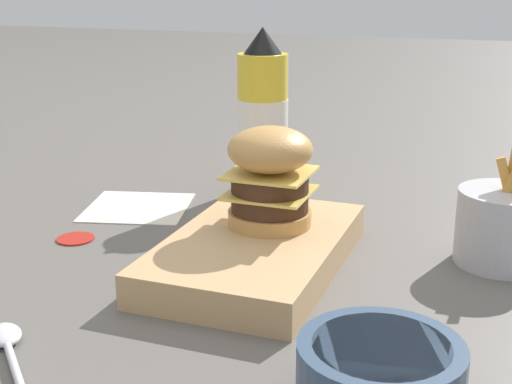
# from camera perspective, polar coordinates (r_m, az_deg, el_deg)

# --- Properties ---
(ground_plane) EXTENTS (6.00, 6.00, 0.00)m
(ground_plane) POSITION_cam_1_polar(r_m,az_deg,el_deg) (0.77, -2.53, -6.68)
(ground_plane) COLOR #5B5651
(serving_board) EXTENTS (0.29, 0.18, 0.04)m
(serving_board) POSITION_cam_1_polar(r_m,az_deg,el_deg) (0.79, 0.00, -4.78)
(serving_board) COLOR tan
(serving_board) RESTS_ON ground_plane
(burger) EXTENTS (0.10, 0.10, 0.11)m
(burger) POSITION_cam_1_polar(r_m,az_deg,el_deg) (0.80, 1.13, 1.30)
(burger) COLOR tan
(burger) RESTS_ON serving_board
(ketchup_bottle) EXTENTS (0.07, 0.07, 0.24)m
(ketchup_bottle) POSITION_cam_1_polar(r_m,az_deg,el_deg) (1.02, 0.52, 5.70)
(ketchup_bottle) COLOR yellow
(ketchup_bottle) RESTS_ON ground_plane
(fries_basket) EXTENTS (0.10, 0.10, 0.14)m
(fries_basket) POSITION_cam_1_polar(r_m,az_deg,el_deg) (0.84, 19.27, -2.46)
(fries_basket) COLOR #B7B7BC
(fries_basket) RESTS_ON ground_plane
(side_bowl) EXTENTS (0.12, 0.12, 0.05)m
(side_bowl) POSITION_cam_1_polar(r_m,az_deg,el_deg) (0.55, 9.88, -14.25)
(side_bowl) COLOR #384C66
(side_bowl) RESTS_ON ground_plane
(spoon) EXTENTS (0.14, 0.15, 0.01)m
(spoon) POSITION_cam_1_polar(r_m,az_deg,el_deg) (0.65, -19.17, -11.81)
(spoon) COLOR silver
(spoon) RESTS_ON ground_plane
(ketchup_puddle) EXTENTS (0.05, 0.05, 0.00)m
(ketchup_puddle) POSITION_cam_1_polar(r_m,az_deg,el_deg) (0.90, -14.24, -3.58)
(ketchup_puddle) COLOR #B21E14
(ketchup_puddle) RESTS_ON ground_plane
(parchment_square) EXTENTS (0.17, 0.17, 0.00)m
(parchment_square) POSITION_cam_1_polar(r_m,az_deg,el_deg) (1.00, -9.44, -1.17)
(parchment_square) COLOR beige
(parchment_square) RESTS_ON ground_plane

